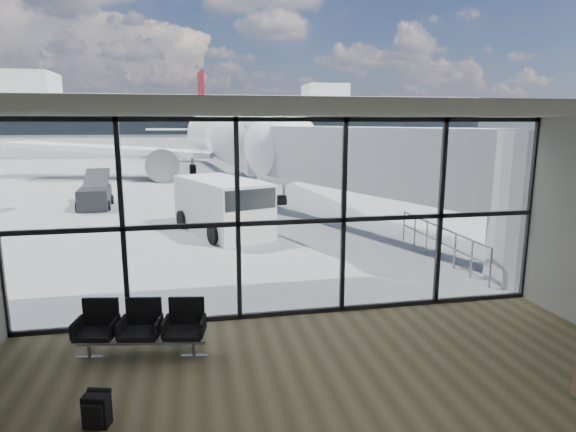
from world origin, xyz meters
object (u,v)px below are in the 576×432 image
object	(u,v)px
seating_row	(142,325)
backpack	(96,410)
belt_loader	(95,196)
airliner	(226,138)
service_van	(223,206)

from	to	relation	value
seating_row	backpack	bearing A→B (deg)	-91.75
belt_loader	airliner	bearing A→B (deg)	58.35
airliner	service_van	size ratio (longest dim) A/B	7.30
seating_row	backpack	xyz separation A→B (m)	(-0.45, -2.22, -0.33)
service_van	belt_loader	bearing A→B (deg)	109.19
seating_row	airliner	bearing A→B (deg)	92.83
seating_row	airliner	world-z (taller)	airliner
airliner	backpack	bearing A→B (deg)	-102.50
backpack	belt_loader	bearing A→B (deg)	115.16
belt_loader	seating_row	bearing A→B (deg)	-81.35
seating_row	service_van	world-z (taller)	service_van
backpack	airliner	distance (m)	35.20
backpack	belt_loader	size ratio (longest dim) A/B	0.13
airliner	service_van	distance (m)	22.69
backpack	airliner	size ratio (longest dim) A/B	0.01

